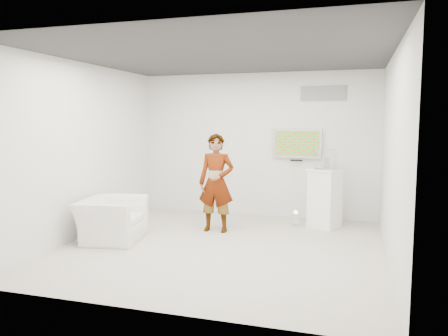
# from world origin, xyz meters

# --- Properties ---
(room) EXTENTS (5.01, 5.01, 3.00)m
(room) POSITION_xyz_m (0.00, 0.00, 1.50)
(room) COLOR #B0ACA1
(room) RESTS_ON ground
(tv) EXTENTS (1.00, 0.08, 0.60)m
(tv) POSITION_xyz_m (0.85, 2.45, 1.55)
(tv) COLOR #B8B8BC
(tv) RESTS_ON room
(logo_decal) EXTENTS (0.90, 0.02, 0.30)m
(logo_decal) POSITION_xyz_m (1.35, 2.49, 2.55)
(logo_decal) COLOR gray
(logo_decal) RESTS_ON room
(person) EXTENTS (0.67, 0.46, 1.78)m
(person) POSITION_xyz_m (-0.40, 0.92, 0.89)
(person) COLOR white
(person) RESTS_ON room
(armchair) EXTENTS (1.10, 1.22, 0.71)m
(armchair) POSITION_xyz_m (-1.90, -0.17, 0.36)
(armchair) COLOR white
(armchair) RESTS_ON room
(pedestal) EXTENTS (0.72, 0.72, 1.12)m
(pedestal) POSITION_xyz_m (1.48, 1.78, 0.56)
(pedestal) COLOR white
(pedestal) RESTS_ON room
(floor_uplight) EXTENTS (0.22, 0.22, 0.31)m
(floor_uplight) POSITION_xyz_m (0.95, 1.61, 0.15)
(floor_uplight) COLOR silver
(floor_uplight) RESTS_ON room
(vitrine) EXTENTS (0.37, 0.37, 0.36)m
(vitrine) POSITION_xyz_m (1.48, 1.78, 1.30)
(vitrine) COLOR white
(vitrine) RESTS_ON pedestal
(console) EXTENTS (0.13, 0.15, 0.21)m
(console) POSITION_xyz_m (1.48, 1.78, 1.22)
(console) COLOR white
(console) RESTS_ON pedestal
(wii_remote) EXTENTS (0.05, 0.16, 0.04)m
(wii_remote) POSITION_xyz_m (-0.16, 1.09, 1.60)
(wii_remote) COLOR white
(wii_remote) RESTS_ON person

